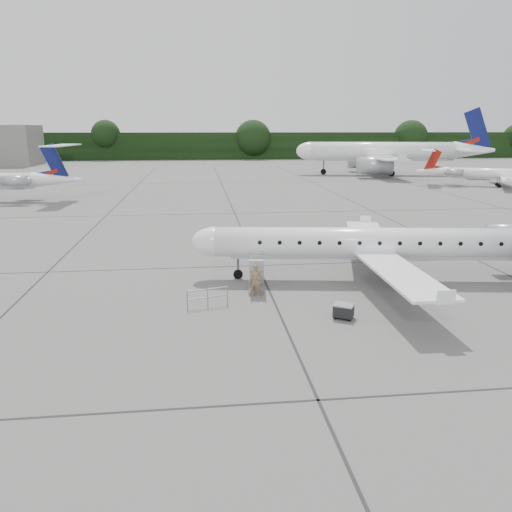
{
  "coord_description": "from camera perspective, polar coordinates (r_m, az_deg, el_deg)",
  "views": [
    {
      "loc": [
        -9.38,
        -25.23,
        9.23
      ],
      "look_at": [
        -6.29,
        1.56,
        2.3
      ],
      "focal_mm": 35.0,
      "sensor_mm": 36.0,
      "label": 1
    }
  ],
  "objects": [
    {
      "name": "baggage_cart",
      "position": [
        25.37,
        9.97,
        -6.19
      ],
      "size": [
        1.18,
        1.11,
        0.8
      ],
      "primitive_type": null,
      "rotation": [
        0.0,
        0.0,
        -0.52
      ],
      "color": "black",
      "rests_on": "ground"
    },
    {
      "name": "bg_regional_right",
      "position": [
        90.6,
        26.61,
        8.92
      ],
      "size": [
        26.89,
        23.56,
        5.87
      ],
      "primitive_type": null,
      "rotation": [
        0.0,
        0.0,
        2.74
      ],
      "color": "white",
      "rests_on": "ground"
    },
    {
      "name": "main_regional_jet",
      "position": [
        31.4,
        13.95,
        3.12
      ],
      "size": [
        28.22,
        22.09,
        6.62
      ],
      "primitive_type": null,
      "rotation": [
        0.0,
        0.0,
        -0.14
      ],
      "color": "white",
      "rests_on": "ground"
    },
    {
      "name": "safety_railing",
      "position": [
        26.6,
        -5.54,
        -4.82
      ],
      "size": [
        2.14,
        0.65,
        1.0
      ],
      "primitive_type": null,
      "rotation": [
        0.0,
        0.0,
        0.27
      ],
      "color": "gray",
      "rests_on": "ground"
    },
    {
      "name": "passenger",
      "position": [
        28.03,
        -0.02,
        -2.81
      ],
      "size": [
        0.81,
        0.72,
        1.86
      ],
      "primitive_type": "imported",
      "rotation": [
        0.0,
        0.0,
        -0.52
      ],
      "color": "#7D6244",
      "rests_on": "ground"
    },
    {
      "name": "treeline",
      "position": [
        155.6,
        -3.21,
        12.45
      ],
      "size": [
        260.0,
        4.0,
        8.0
      ],
      "primitive_type": "cube",
      "color": "black",
      "rests_on": "ground"
    },
    {
      "name": "bg_narrowbody",
      "position": [
        105.6,
        14.18,
        12.51
      ],
      "size": [
        40.45,
        32.25,
        13.05
      ],
      "primitive_type": null,
      "rotation": [
        0.0,
        0.0,
        -0.18
      ],
      "color": "white",
      "rests_on": "ground"
    },
    {
      "name": "ground",
      "position": [
        28.46,
        13.09,
        -4.91
      ],
      "size": [
        320.0,
        320.0,
        0.0
      ],
      "primitive_type": "plane",
      "color": "slate",
      "rests_on": "ground"
    },
    {
      "name": "airstair",
      "position": [
        29.2,
        0.05,
        -1.88
      ],
      "size": [
        1.16,
        2.31,
        2.08
      ],
      "primitive_type": null,
      "rotation": [
        0.0,
        0.0,
        -0.14
      ],
      "color": "white",
      "rests_on": "ground"
    }
  ]
}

